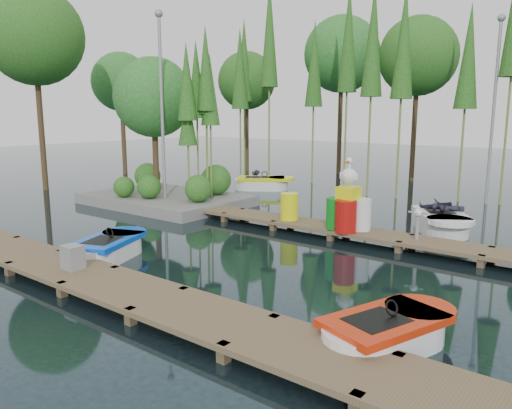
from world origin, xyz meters
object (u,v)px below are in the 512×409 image
Objects in this scene: boat_red at (387,333)px; yellow_barrel at (289,206)px; boat_yellow_far at (262,183)px; drum_cluster at (348,209)px; utility_cabinet at (73,257)px; boat_blue at (109,249)px; island at (164,123)px.

yellow_barrel is (-5.74, 5.74, 0.48)m from boat_red.
drum_cluster is at bearing -52.96° from boat_yellow_far.
drum_cluster reaches higher than utility_cabinet.
boat_blue is at bearing -86.07° from boat_yellow_far.
boat_blue is 5.74m from yellow_barrel.
boat_yellow_far reaches higher than boat_blue.
yellow_barrel is at bearing 50.51° from boat_blue.
island is 10.02m from utility_cabinet.
yellow_barrel is (6.56, -0.79, -2.47)m from island.
boat_red is 3.24× the size of yellow_barrel.
drum_cluster is (2.11, -0.16, 0.19)m from yellow_barrel.
utility_cabinet is at bearing -80.75° from boat_blue.
boat_blue is at bearing -163.27° from boat_red.
boat_yellow_far reaches higher than yellow_barrel.
utility_cabinet is 0.62× the size of yellow_barrel.
drum_cluster is at bearing 142.06° from boat_red.
yellow_barrel is at bearing -6.88° from island.
boat_yellow_far is at bearing 133.29° from yellow_barrel.
boat_yellow_far is at bearing 110.16° from utility_cabinet.
yellow_barrel is (0.83, 7.00, 0.16)m from utility_cabinet.
boat_red is 0.89× the size of boat_yellow_far.
boat_yellow_far is (0.98, 5.13, -2.88)m from island.
boat_blue is 1.02× the size of boat_red.
yellow_barrel is (5.57, -5.92, 0.42)m from boat_yellow_far.
drum_cluster is (-3.64, 5.58, 0.67)m from boat_red.
boat_red is at bearing -60.47° from boat_yellow_far.
boat_blue is 0.90× the size of boat_yellow_far.
boat_yellow_far is at bearing 141.67° from drum_cluster.
island reaches higher than yellow_barrel.
boat_yellow_far is 9.81m from drum_cluster.
yellow_barrel is 0.40× the size of drum_cluster.
boat_yellow_far is 13.76m from utility_cabinet.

